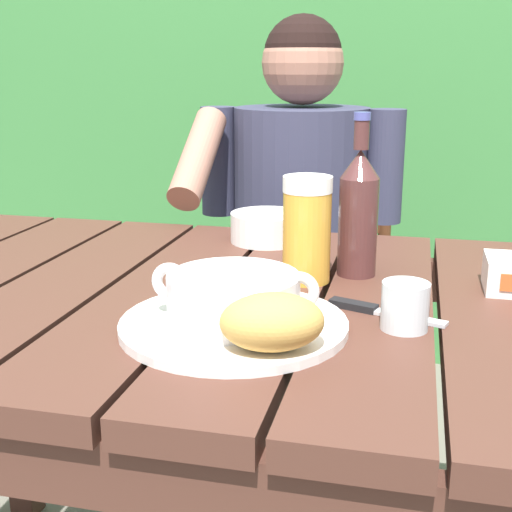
{
  "coord_description": "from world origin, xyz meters",
  "views": [
    {
      "loc": [
        0.2,
        -0.94,
        1.07
      ],
      "look_at": [
        -0.01,
        -0.05,
        0.82
      ],
      "focal_mm": 47.93,
      "sensor_mm": 36.0,
      "label": 1
    }
  ],
  "objects_px": {
    "soup_bowl": "(234,296)",
    "bread_roll": "(272,322)",
    "beer_bottle": "(358,210)",
    "serving_plate": "(234,324)",
    "beer_glass": "(307,229)",
    "table_knife": "(374,310)",
    "diner_bowl": "(267,227)",
    "chair_near_diner": "(308,290)",
    "person_eating": "(296,226)",
    "water_glass_small": "(405,306)"
  },
  "relations": [
    {
      "from": "person_eating",
      "to": "bread_roll",
      "type": "distance_m",
      "value": 0.88
    },
    {
      "from": "water_glass_small",
      "to": "soup_bowl",
      "type": "bearing_deg",
      "value": -166.47
    },
    {
      "from": "person_eating",
      "to": "diner_bowl",
      "type": "bearing_deg",
      "value": -89.49
    },
    {
      "from": "soup_bowl",
      "to": "serving_plate",
      "type": "bearing_deg",
      "value": -116.57
    },
    {
      "from": "chair_near_diner",
      "to": "beer_glass",
      "type": "xyz_separation_m",
      "value": [
        0.11,
        -0.76,
        0.35
      ]
    },
    {
      "from": "serving_plate",
      "to": "beer_glass",
      "type": "distance_m",
      "value": 0.24
    },
    {
      "from": "soup_bowl",
      "to": "table_knife",
      "type": "distance_m",
      "value": 0.2
    },
    {
      "from": "water_glass_small",
      "to": "diner_bowl",
      "type": "height_order",
      "value": "water_glass_small"
    },
    {
      "from": "bread_roll",
      "to": "beer_bottle",
      "type": "height_order",
      "value": "beer_bottle"
    },
    {
      "from": "table_knife",
      "to": "chair_near_diner",
      "type": "bearing_deg",
      "value": 104.28
    },
    {
      "from": "serving_plate",
      "to": "beer_bottle",
      "type": "height_order",
      "value": "beer_bottle"
    },
    {
      "from": "soup_bowl",
      "to": "bread_roll",
      "type": "distance_m",
      "value": 0.1
    },
    {
      "from": "table_knife",
      "to": "diner_bowl",
      "type": "relative_size",
      "value": 1.16
    },
    {
      "from": "bread_roll",
      "to": "diner_bowl",
      "type": "xyz_separation_m",
      "value": [
        -0.12,
        0.53,
        -0.02
      ]
    },
    {
      "from": "beer_bottle",
      "to": "chair_near_diner",
      "type": "bearing_deg",
      "value": 104.56
    },
    {
      "from": "diner_bowl",
      "to": "person_eating",
      "type": "bearing_deg",
      "value": 90.51
    },
    {
      "from": "serving_plate",
      "to": "diner_bowl",
      "type": "bearing_deg",
      "value": 96.95
    },
    {
      "from": "beer_glass",
      "to": "diner_bowl",
      "type": "height_order",
      "value": "beer_glass"
    },
    {
      "from": "beer_bottle",
      "to": "diner_bowl",
      "type": "relative_size",
      "value": 1.85
    },
    {
      "from": "soup_bowl",
      "to": "beer_bottle",
      "type": "height_order",
      "value": "beer_bottle"
    },
    {
      "from": "beer_bottle",
      "to": "serving_plate",
      "type": "bearing_deg",
      "value": -115.48
    },
    {
      "from": "chair_near_diner",
      "to": "table_knife",
      "type": "bearing_deg",
      "value": -75.72
    },
    {
      "from": "bread_roll",
      "to": "diner_bowl",
      "type": "relative_size",
      "value": 1.03
    },
    {
      "from": "beer_glass",
      "to": "water_glass_small",
      "type": "xyz_separation_m",
      "value": [
        0.15,
        -0.17,
        -0.05
      ]
    },
    {
      "from": "bread_roll",
      "to": "water_glass_small",
      "type": "xyz_separation_m",
      "value": [
        0.15,
        0.13,
        -0.01
      ]
    },
    {
      "from": "table_knife",
      "to": "diner_bowl",
      "type": "xyz_separation_m",
      "value": [
        -0.23,
        0.35,
        0.02
      ]
    },
    {
      "from": "beer_glass",
      "to": "serving_plate",
      "type": "bearing_deg",
      "value": -104.43
    },
    {
      "from": "bread_roll",
      "to": "soup_bowl",
      "type": "bearing_deg",
      "value": 130.6
    },
    {
      "from": "person_eating",
      "to": "bread_roll",
      "type": "height_order",
      "value": "person_eating"
    },
    {
      "from": "soup_bowl",
      "to": "beer_glass",
      "type": "distance_m",
      "value": 0.23
    },
    {
      "from": "person_eating",
      "to": "beer_bottle",
      "type": "xyz_separation_m",
      "value": [
        0.19,
        -0.51,
        0.15
      ]
    },
    {
      "from": "bread_roll",
      "to": "beer_bottle",
      "type": "relative_size",
      "value": 0.56
    },
    {
      "from": "person_eating",
      "to": "table_knife",
      "type": "relative_size",
      "value": 7.32
    },
    {
      "from": "person_eating",
      "to": "serving_plate",
      "type": "distance_m",
      "value": 0.79
    },
    {
      "from": "chair_near_diner",
      "to": "water_glass_small",
      "type": "height_order",
      "value": "chair_near_diner"
    },
    {
      "from": "diner_bowl",
      "to": "table_knife",
      "type": "bearing_deg",
      "value": -57.12
    },
    {
      "from": "serving_plate",
      "to": "diner_bowl",
      "type": "distance_m",
      "value": 0.45
    },
    {
      "from": "beer_glass",
      "to": "beer_bottle",
      "type": "height_order",
      "value": "beer_bottle"
    },
    {
      "from": "soup_bowl",
      "to": "bread_roll",
      "type": "relative_size",
      "value": 1.52
    },
    {
      "from": "soup_bowl",
      "to": "beer_glass",
      "type": "relative_size",
      "value": 1.33
    },
    {
      "from": "beer_glass",
      "to": "table_knife",
      "type": "distance_m",
      "value": 0.18
    },
    {
      "from": "chair_near_diner",
      "to": "table_knife",
      "type": "distance_m",
      "value": 0.96
    },
    {
      "from": "chair_near_diner",
      "to": "serving_plate",
      "type": "xyz_separation_m",
      "value": [
        0.05,
        -0.99,
        0.28
      ]
    },
    {
      "from": "beer_glass",
      "to": "table_knife",
      "type": "xyz_separation_m",
      "value": [
        0.11,
        -0.12,
        -0.08
      ]
    },
    {
      "from": "beer_bottle",
      "to": "diner_bowl",
      "type": "height_order",
      "value": "beer_bottle"
    },
    {
      "from": "bread_roll",
      "to": "water_glass_small",
      "type": "relative_size",
      "value": 2.33
    },
    {
      "from": "chair_near_diner",
      "to": "table_knife",
      "type": "height_order",
      "value": "chair_near_diner"
    },
    {
      "from": "beer_bottle",
      "to": "water_glass_small",
      "type": "bearing_deg",
      "value": -69.98
    },
    {
      "from": "serving_plate",
      "to": "beer_glass",
      "type": "xyz_separation_m",
      "value": [
        0.06,
        0.22,
        0.08
      ]
    },
    {
      "from": "chair_near_diner",
      "to": "soup_bowl",
      "type": "distance_m",
      "value": 1.04
    }
  ]
}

